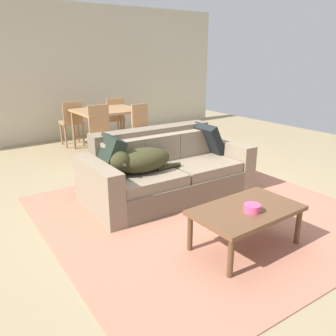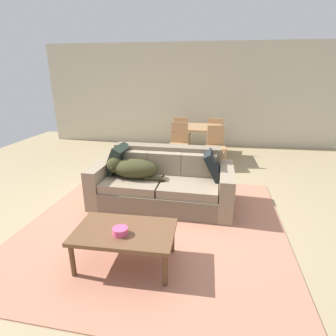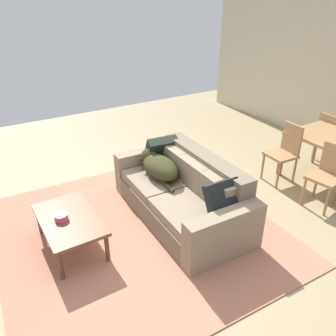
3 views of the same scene
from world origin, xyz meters
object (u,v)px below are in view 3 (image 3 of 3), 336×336
(dog_on_left_cushion, at_px, (158,165))
(bowl_on_coffee_table, at_px, (61,217))
(throw_pillow_by_right_arm, at_px, (224,200))
(dining_table, at_px, (332,141))
(throw_pillow_by_left_arm, at_px, (161,151))
(dining_chair_far_left, at_px, (330,135))
(dining_chair_near_left, at_px, (285,150))
(couch, at_px, (184,194))
(coffee_table, at_px, (69,222))
(dining_chair_near_right, at_px, (328,173))

(dog_on_left_cushion, relative_size, bowl_on_coffee_table, 5.89)
(throw_pillow_by_right_arm, bearing_deg, dining_table, 97.76)
(throw_pillow_by_left_arm, bearing_deg, dining_chair_far_left, 76.29)
(dining_table, relative_size, dining_chair_near_left, 1.21)
(couch, distance_m, dining_table, 2.47)
(dog_on_left_cushion, height_order, dining_chair_near_left, dining_chair_near_left)
(couch, relative_size, coffee_table, 2.10)
(bowl_on_coffee_table, xyz_separation_m, dining_chair_near_left, (0.20, 3.42, 0.08))
(coffee_table, relative_size, dining_chair_near_left, 1.09)
(dog_on_left_cushion, relative_size, throw_pillow_by_right_arm, 2.08)
(couch, relative_size, dining_table, 1.89)
(dog_on_left_cushion, height_order, dining_chair_far_left, dining_chair_far_left)
(bowl_on_coffee_table, distance_m, dining_table, 4.02)
(couch, xyz_separation_m, bowl_on_coffee_table, (-0.17, -1.56, 0.13))
(coffee_table, height_order, dining_chair_far_left, dining_chair_far_left)
(dog_on_left_cushion, xyz_separation_m, dining_chair_near_right, (1.28, 1.93, -0.08))
(throw_pillow_by_left_arm, bearing_deg, coffee_table, -69.55)
(dining_chair_near_right, bearing_deg, dining_table, 115.77)
(coffee_table, bearing_deg, couch, 84.16)
(dining_chair_near_left, height_order, dining_chair_far_left, dining_chair_near_left)
(dining_table, relative_size, dining_chair_far_left, 1.27)
(coffee_table, height_order, dining_chair_near_right, dining_chair_near_right)
(throw_pillow_by_right_arm, bearing_deg, bowl_on_coffee_table, -119.92)
(dog_on_left_cushion, distance_m, bowl_on_coffee_table, 1.48)
(dining_chair_far_left, bearing_deg, bowl_on_coffee_table, 94.80)
(dog_on_left_cushion, relative_size, throw_pillow_by_left_arm, 2.00)
(dining_chair_near_left, bearing_deg, dining_table, 59.24)
(throw_pillow_by_right_arm, height_order, dining_table, throw_pillow_by_right_arm)
(dining_chair_far_left, bearing_deg, couch, 97.02)
(coffee_table, distance_m, dining_chair_near_right, 3.43)
(dog_on_left_cushion, bearing_deg, throw_pillow_by_left_arm, 145.71)
(couch, xyz_separation_m, coffee_table, (-0.15, -1.48, 0.05))
(couch, bearing_deg, dog_on_left_cushion, -163.03)
(coffee_table, bearing_deg, dining_table, 81.65)
(dining_table, relative_size, dining_chair_near_right, 1.26)
(throw_pillow_by_left_arm, distance_m, throw_pillow_by_right_arm, 1.48)
(dining_table, xyz_separation_m, dining_chair_near_left, (-0.39, -0.55, -0.17))
(dog_on_left_cushion, height_order, dining_table, dining_table)
(dining_chair_near_right, bearing_deg, coffee_table, -114.84)
(dog_on_left_cushion, xyz_separation_m, dining_table, (0.88, 2.53, 0.11))
(dining_table, bearing_deg, couch, -99.87)
(dog_on_left_cushion, bearing_deg, bowl_on_coffee_table, -76.19)
(dog_on_left_cushion, bearing_deg, throw_pillow_by_right_arm, 9.43)
(dining_chair_near_left, height_order, dining_chair_near_right, dining_chair_near_left)
(couch, height_order, dining_chair_near_right, dining_chair_near_right)
(dining_chair_far_left, bearing_deg, throw_pillow_by_right_arm, 110.84)
(couch, bearing_deg, dining_chair_near_right, 67.90)
(throw_pillow_by_right_arm, relative_size, coffee_table, 0.43)
(dining_chair_near_right, distance_m, dining_chair_far_left, 1.50)
(bowl_on_coffee_table, distance_m, dining_chair_near_left, 3.43)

